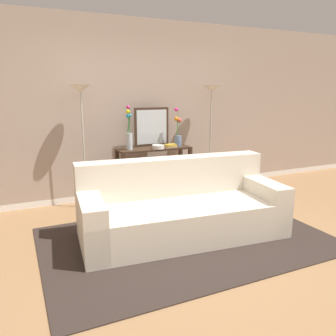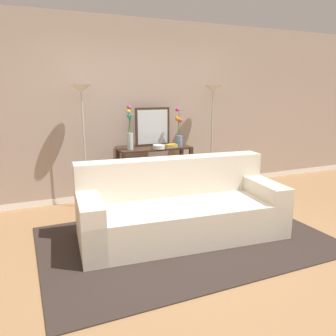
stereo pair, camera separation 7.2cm
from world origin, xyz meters
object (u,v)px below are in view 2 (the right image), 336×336
object	(u,v)px
couch	(180,210)
floor_lamp_left	(82,113)
fruit_bowl	(159,147)
book_row_under_console	(136,198)
console_table	(155,164)
floor_lamp_right	(212,109)
vase_tall_flowers	(130,133)
book_stack	(171,146)
wall_mirror	(153,127)
vase_short_flowers	(179,133)

from	to	relation	value
couch	floor_lamp_left	size ratio (longest dim) A/B	1.38
fruit_bowl	book_row_under_console	world-z (taller)	fruit_bowl
book_row_under_console	console_table	bearing A→B (deg)	0.00
floor_lamp_right	vase_tall_flowers	distance (m)	1.46
book_stack	floor_lamp_right	bearing A→B (deg)	10.83
vase_tall_flowers	book_stack	world-z (taller)	vase_tall_flowers
wall_mirror	book_stack	xyz separation A→B (m)	(0.20, -0.26, -0.27)
floor_lamp_right	fruit_bowl	world-z (taller)	floor_lamp_right
couch	vase_short_flowers	xyz separation A→B (m)	(0.62, 1.34, 0.72)
vase_tall_flowers	fruit_bowl	world-z (taller)	vase_tall_flowers
console_table	book_stack	world-z (taller)	book_stack
floor_lamp_right	book_stack	size ratio (longest dim) A/B	9.34
wall_mirror	fruit_bowl	distance (m)	0.39
vase_short_flowers	book_stack	xyz separation A→B (m)	(-0.17, -0.08, -0.18)
couch	console_table	distance (m)	1.40
floor_lamp_right	wall_mirror	distance (m)	1.04
floor_lamp_right	wall_mirror	xyz separation A→B (m)	(-1.00, 0.11, -0.26)
floor_lamp_left	book_stack	distance (m)	1.39
couch	fruit_bowl	world-z (taller)	fruit_bowl
book_stack	book_row_under_console	xyz separation A→B (m)	(-0.54, 0.10, -0.79)
floor_lamp_left	fruit_bowl	bearing A→B (deg)	-9.17
couch	book_stack	xyz separation A→B (m)	(0.45, 1.26, 0.54)
floor_lamp_left	couch	bearing A→B (deg)	-59.76
couch	wall_mirror	bearing A→B (deg)	80.42
console_table	fruit_bowl	world-z (taller)	fruit_bowl
wall_mirror	vase_short_flowers	world-z (taller)	wall_mirror
couch	floor_lamp_right	bearing A→B (deg)	48.30
floor_lamp_left	wall_mirror	world-z (taller)	floor_lamp_left
couch	book_row_under_console	size ratio (longest dim) A/B	8.25
couch	floor_lamp_right	distance (m)	2.17
couch	book_stack	world-z (taller)	couch
vase_tall_flowers	book_row_under_console	bearing A→B (deg)	11.10
couch	floor_lamp_left	distance (m)	1.95
fruit_bowl	book_stack	distance (m)	0.21
wall_mirror	couch	bearing A→B (deg)	-99.58
book_stack	console_table	bearing A→B (deg)	155.32
floor_lamp_right	vase_short_flowers	bearing A→B (deg)	-173.72
console_table	vase_tall_flowers	distance (m)	0.64
console_table	vase_short_flowers	bearing A→B (deg)	-2.81
floor_lamp_left	wall_mirror	distance (m)	1.11
wall_mirror	vase_short_flowers	distance (m)	0.42
vase_tall_flowers	book_row_under_console	xyz separation A→B (m)	(0.08, 0.02, -1.01)
couch	vase_short_flowers	distance (m)	1.64
floor_lamp_right	book_stack	distance (m)	0.98
fruit_bowl	console_table	bearing A→B (deg)	97.90
couch	vase_short_flowers	size ratio (longest dim) A/B	4.07
console_table	vase_short_flowers	xyz separation A→B (m)	(0.40, -0.02, 0.47)
floor_lamp_left	book_row_under_console	distance (m)	1.51
floor_lamp_right	vase_tall_flowers	bearing A→B (deg)	-177.33
vase_tall_flowers	book_stack	size ratio (longest dim) A/B	3.43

